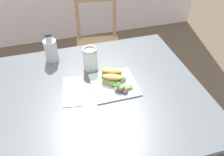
{
  "coord_description": "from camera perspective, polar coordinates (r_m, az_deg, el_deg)",
  "views": [
    {
      "loc": [
        -0.02,
        -0.94,
        1.59
      ],
      "look_at": [
        0.25,
        -0.01,
        0.76
      ],
      "focal_mm": 36.45,
      "sensor_mm": 36.0,
      "label": 1
    }
  ],
  "objects": [
    {
      "name": "fork_on_napkin",
      "position": [
        1.25,
        -9.8,
        -2.56
      ],
      "size": [
        0.04,
        0.19,
        0.0
      ],
      "color": "silver",
      "rests_on": "napkin_folded"
    },
    {
      "name": "napkin_folded",
      "position": [
        1.24,
        -9.76,
        -3.22
      ],
      "size": [
        0.14,
        0.24,
        0.0
      ],
      "primitive_type": "cube",
      "rotation": [
        0.0,
        0.0,
        -0.15
      ],
      "color": "silver",
      "rests_on": "dining_table"
    },
    {
      "name": "salad_mixed_greens",
      "position": [
        1.22,
        2.01,
        -1.73
      ],
      "size": [
        0.13,
        0.14,
        0.03
      ],
      "color": "#6B9E47",
      "rests_on": "plate_lunch"
    },
    {
      "name": "plate_lunch",
      "position": [
        1.26,
        0.5,
        -1.66
      ],
      "size": [
        0.24,
        0.24,
        0.01
      ],
      "primitive_type": "cube",
      "color": "silver",
      "rests_on": "dining_table"
    },
    {
      "name": "sandwich_half_front",
      "position": [
        1.24,
        0.13,
        -0.23
      ],
      "size": [
        0.12,
        0.1,
        0.06
      ],
      "color": "tan",
      "rests_on": "plate_lunch"
    },
    {
      "name": "chair_wooden_far",
      "position": [
        2.14,
        -3.32,
        8.23
      ],
      "size": [
        0.45,
        0.45,
        0.87
      ],
      "color": "tan",
      "rests_on": "ground"
    },
    {
      "name": "dining_table",
      "position": [
        1.31,
        -3.37,
        -7.53
      ],
      "size": [
        1.14,
        0.97,
        0.74
      ],
      "color": "#51565B",
      "rests_on": "ground"
    },
    {
      "name": "bottle_cold_brew",
      "position": [
        1.46,
        -15.0,
        6.56
      ],
      "size": [
        0.08,
        0.08,
        0.19
      ],
      "color": "black",
      "rests_on": "dining_table"
    },
    {
      "name": "sandwich_half_back",
      "position": [
        1.28,
        -0.09,
        1.32
      ],
      "size": [
        0.12,
        0.1,
        0.06
      ],
      "color": "tan",
      "rests_on": "plate_lunch"
    },
    {
      "name": "mason_jar_iced_tea",
      "position": [
        1.35,
        -5.47,
        4.61
      ],
      "size": [
        0.09,
        0.09,
        0.14
      ],
      "color": "#C67528",
      "rests_on": "dining_table"
    }
  ]
}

